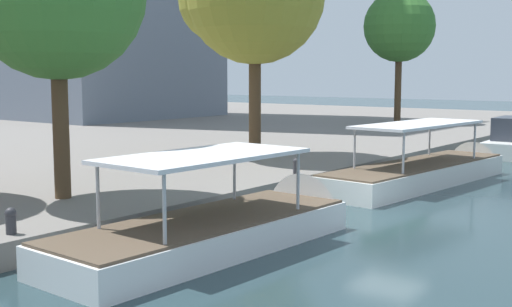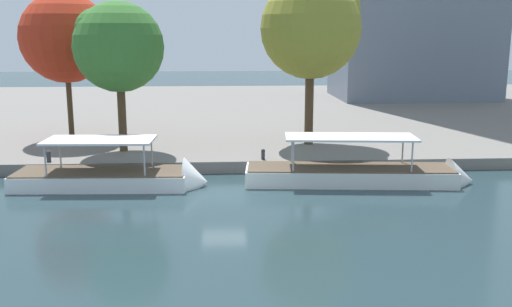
# 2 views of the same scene
# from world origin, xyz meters

# --- Properties ---
(ground_plane) EXTENTS (220.00, 220.00, 0.00)m
(ground_plane) POSITION_xyz_m (0.00, 0.00, 0.00)
(ground_plane) COLOR #23383D
(dock_promenade) EXTENTS (120.00, 55.00, 0.78)m
(dock_promenade) POSITION_xyz_m (0.00, 32.62, 0.39)
(dock_promenade) COLOR slate
(dock_promenade) RESTS_ON ground_plane
(tour_boat_1) EXTENTS (11.42, 3.68, 4.08)m
(tour_boat_1) POSITION_xyz_m (-6.05, 2.30, 0.39)
(tour_boat_1) COLOR white
(tour_boat_1) RESTS_ON ground_plane
(tour_boat_2) EXTENTS (13.86, 4.08, 4.03)m
(tour_boat_2) POSITION_xyz_m (8.57, 2.18, 0.35)
(tour_boat_2) COLOR silver
(tour_boat_2) RESTS_ON ground_plane
(mooring_bollard_0) EXTENTS (0.31, 0.31, 0.74)m
(mooring_bollard_0) POSITION_xyz_m (-11.24, 5.82, 1.18)
(mooring_bollard_0) COLOR #2D2D33
(mooring_bollard_0) RESTS_ON dock_promenade
(mooring_bollard_1) EXTENTS (0.27, 0.27, 0.71)m
(mooring_bollard_1) POSITION_xyz_m (2.62, 5.74, 1.16)
(mooring_bollard_1) COLOR #2D2D33
(mooring_bollard_1) RESTS_ON dock_promenade
(tree_1) EXTENTS (7.48, 7.57, 12.26)m
(tree_1) POSITION_xyz_m (6.57, 11.37, 9.46)
(tree_1) COLOR #4C3823
(tree_1) RESTS_ON dock_promenade
(tree_2) EXTENTS (6.17, 6.17, 10.31)m
(tree_2) POSITION_xyz_m (-7.03, 9.05, 8.04)
(tree_2) COLOR #4C3823
(tree_2) RESTS_ON dock_promenade
(tree_3) EXTENTS (6.88, 6.88, 11.24)m
(tree_3) POSITION_xyz_m (-11.80, 14.67, 8.38)
(tree_3) COLOR #4C3823
(tree_3) RESTS_ON dock_promenade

